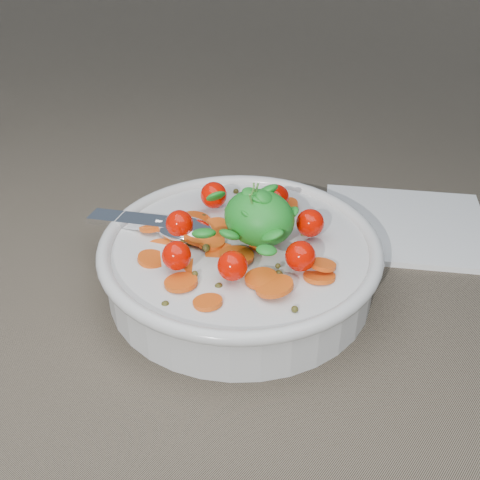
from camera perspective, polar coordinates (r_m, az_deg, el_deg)
The scene contains 3 objects.
ground at distance 0.53m, azimuth -0.86°, elevation -5.98°, with size 6.00×6.00×0.00m, color #6D614E.
bowl at distance 0.53m, azimuth 0.01°, elevation -1.90°, with size 0.27×0.25×0.10m.
napkin at distance 0.65m, azimuth 15.40°, elevation 1.33°, with size 0.17×0.15×0.01m, color silver.
Camera 1 is at (0.25, -0.32, 0.34)m, focal length 45.00 mm.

